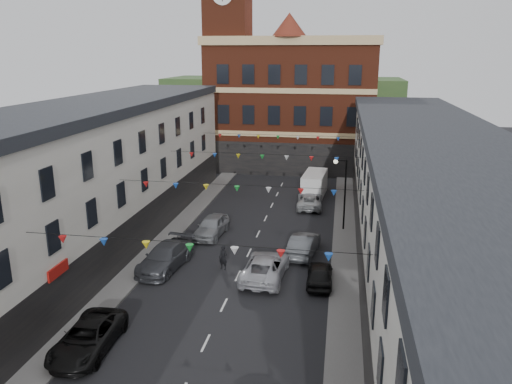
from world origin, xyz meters
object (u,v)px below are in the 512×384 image
Objects in this scene: car_right_d at (320,274)px; white_van at (314,184)px; car_left_d at (165,257)px; pedestrian at (223,258)px; car_left_c at (88,337)px; car_right_f at (309,201)px; car_right_e at (304,244)px; street_lamp at (342,185)px; car_left_e at (212,226)px; moving_car at (265,267)px.

car_right_d is 20.61m from white_van.
car_left_d is 3.33× the size of pedestrian.
pedestrian reaches higher than car_left_d.
car_right_d is at bearing 3.73° from car_left_d.
car_left_c is 1.03× the size of car_right_f.
pedestrian is at bearing 14.69° from car_left_d.
car_right_d is at bearing -80.98° from white_van.
car_right_f is 15.77m from pedestrian.
pedestrian reaches higher than car_right_e.
street_lamp is at bearing -70.30° from white_van.
car_left_e is at bearing -163.49° from street_lamp.
street_lamp is 23.22m from car_left_c.
car_left_e is 1.00× the size of car_right_e.
car_left_c reaches higher than car_right_f.
car_right_d is at bearing 114.06° from car_right_e.
street_lamp is 1.20× the size of car_right_f.
car_right_e is 0.89× the size of white_van.
street_lamp is 11.03m from car_left_e.
car_right_d is 6.64m from pedestrian.
white_van reaches higher than car_right_e.
car_left_d is 6.78m from car_left_e.
car_left_e is 8.80m from moving_car.
white_van reaches higher than car_left_d.
car_right_e is at bearing -14.90° from car_left_e.
car_left_d is 21.80m from white_van.
street_lamp is 10.84m from car_right_d.
car_right_f is at bearing 68.53° from car_left_c.
car_left_c is at bearing -121.60° from street_lamp.
street_lamp reaches higher than moving_car.
car_right_d is at bearing 177.43° from moving_car.
car_right_f is 0.94× the size of white_van.
car_right_d is 0.83× the size of car_right_e.
car_left_e is 1.20× the size of car_right_d.
street_lamp reaches higher than white_van.
white_van is (2.00, 20.22, 0.40)m from moving_car.
street_lamp reaches higher than car_right_e.
street_lamp is 6.94m from car_right_e.
street_lamp is 1.26× the size of car_left_e.
street_lamp reaches higher than car_left_c.
white_van is 20.02m from pedestrian.
pedestrian is (-2.99, 0.84, 0.06)m from moving_car.
street_lamp is 1.16× the size of car_left_c.
car_right_e reaches higher than car_right_d.
street_lamp is 10.97m from white_van.
white_van is at bearing 65.10° from car_left_e.
car_left_e is at bearing -40.44° from car_right_d.
car_right_f is at bearing 68.03° from car_left_d.
car_left_c is at bearing 67.75° from car_right_f.
moving_car is (-2.17, -4.31, -0.01)m from car_right_e.
car_right_d is 3.57m from moving_car.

